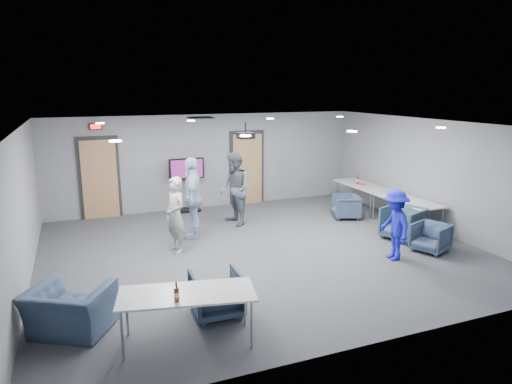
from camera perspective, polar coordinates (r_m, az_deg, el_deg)
name	(u,v)px	position (r m, az deg, el deg)	size (l,w,h in m)	color
floor	(260,250)	(9.95, 0.53, -7.27)	(9.00, 9.00, 0.00)	#34353B
ceiling	(260,125)	(9.37, 0.56, 8.42)	(9.00, 9.00, 0.00)	silver
wall_back	(208,161)	(13.29, -6.04, 3.83)	(9.00, 0.02, 2.70)	gray
wall_front	(377,251)	(6.20, 14.85, -7.18)	(9.00, 0.02, 2.70)	gray
wall_left	(22,210)	(8.93, -27.24, -2.04)	(0.02, 8.00, 2.70)	gray
wall_right	(429,174)	(11.99, 20.86, 2.06)	(0.02, 8.00, 2.70)	gray
door_left	(100,179)	(12.82, -18.96, 1.58)	(1.06, 0.17, 2.24)	black
door_right	(247,169)	(13.66, -1.11, 2.95)	(1.06, 0.17, 2.24)	black
exit_sign	(96,127)	(12.62, -19.41, 7.73)	(0.32, 0.08, 0.16)	black
hvac_diffuser	(201,118)	(11.86, -6.94, 9.21)	(0.60, 0.60, 0.03)	black
downlights	(260,125)	(9.37, 0.56, 8.33)	(6.18, 3.78, 0.02)	white
person_a	(175,215)	(9.77, -10.04, -2.85)	(0.59, 0.39, 1.63)	#9A9D9A
person_b	(235,189)	(11.53, -2.68, 0.38)	(0.91, 0.71, 1.87)	slate
person_c	(193,197)	(10.67, -7.93, -0.68)	(1.11, 0.46, 1.90)	#AEC5E0
person_d	(395,225)	(9.64, 16.94, -3.97)	(0.94, 0.54, 1.45)	#1C20B9
chair_right_a	(346,207)	(12.47, 11.19, -1.82)	(0.67, 0.69, 0.63)	#34425A
chair_right_b	(403,223)	(11.07, 17.92, -3.73)	(0.82, 0.84, 0.76)	#314455
chair_right_c	(431,238)	(10.46, 20.99, -5.34)	(0.66, 0.68, 0.62)	#384861
chair_front_a	(216,294)	(7.20, -4.98, -12.54)	(0.74, 0.76, 0.69)	#334258
chair_front_b	(70,310)	(7.21, -22.21, -13.47)	(1.07, 0.94, 0.70)	#3B4E67
table_right_a	(362,186)	(13.38, 13.12, 0.74)	(0.79, 1.91, 0.73)	silver
table_right_b	(407,201)	(11.92, 18.31, -1.06)	(0.81, 1.94, 0.73)	silver
table_front_left	(187,296)	(6.39, -8.62, -12.70)	(1.95, 1.13, 0.73)	silver
bottle_front	(177,294)	(6.12, -9.90, -12.46)	(0.07, 0.07, 0.28)	#612410
bottle_right	(358,180)	(13.43, 12.60, 1.45)	(0.08, 0.08, 0.29)	#612410
snack_box	(362,184)	(13.28, 13.10, 0.93)	(0.19, 0.13, 0.04)	#E04338
wrapper	(399,196)	(12.05, 17.43, -0.52)	(0.23, 0.16, 0.05)	silver
tv_stand	(187,181)	(12.97, -8.62, 1.32)	(0.99, 0.47, 1.52)	black
projector	(246,135)	(10.13, -1.30, 7.09)	(0.36, 0.34, 0.36)	black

